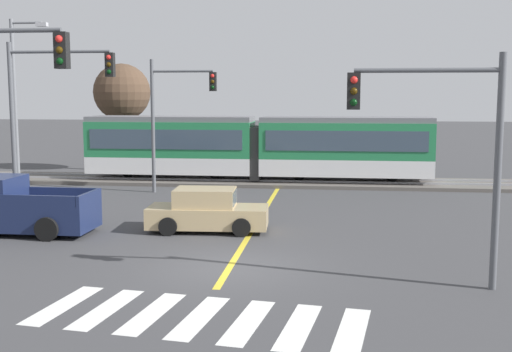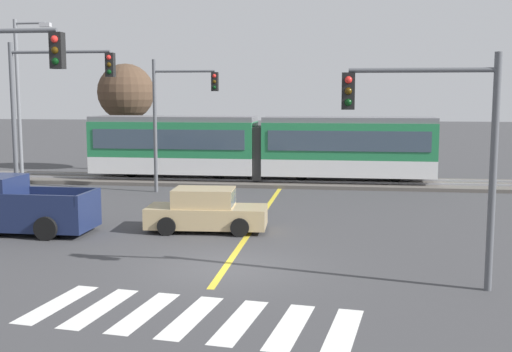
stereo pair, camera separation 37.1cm
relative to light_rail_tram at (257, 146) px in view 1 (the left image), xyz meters
name	(u,v)px [view 1 (the left image)]	position (x,y,z in m)	size (l,w,h in m)	color
ground_plane	(229,268)	(1.31, -17.11, -2.05)	(200.00, 200.00, 0.00)	#3D3D3F
track_bed	(281,182)	(1.31, 0.01, -1.96)	(120.00, 4.00, 0.18)	#56514C
rail_near	(280,181)	(1.31, -0.71, -1.82)	(120.00, 0.08, 0.10)	#939399
rail_far	(282,178)	(1.31, 0.73, -1.82)	(120.00, 0.08, 0.10)	#939399
light_rail_tram	(257,146)	(0.00, 0.00, 0.00)	(18.50, 2.64, 3.43)	silver
crosswalk_stripe_0	(63,305)	(-1.96, -20.74, -2.04)	(0.56, 2.80, 0.01)	silver
crosswalk_stripe_1	(107,309)	(-0.87, -20.88, -2.04)	(0.56, 2.80, 0.01)	silver
crosswalk_stripe_2	(152,313)	(0.22, -21.03, -2.04)	(0.56, 2.80, 0.01)	silver
crosswalk_stripe_3	(199,317)	(1.31, -21.17, -2.04)	(0.56, 2.80, 0.01)	silver
crosswalk_stripe_4	(248,322)	(2.40, -21.32, -2.04)	(0.56, 2.80, 0.01)	silver
crosswalk_stripe_5	(299,326)	(3.49, -21.46, -2.04)	(0.56, 2.80, 0.01)	silver
crosswalk_stripe_6	(352,331)	(4.58, -21.61, -2.04)	(0.56, 2.80, 0.01)	silver
lane_centre_line	(257,222)	(1.31, -10.58, -2.05)	(0.20, 17.18, 0.01)	gold
sedan_crossing	(207,211)	(-0.24, -12.43, -1.35)	(4.29, 2.10, 1.52)	tan
pickup_truck	(13,209)	(-6.87, -13.60, -1.21)	(5.42, 2.29, 1.98)	#192347
traffic_light_far_left	(173,107)	(-3.62, -3.87, 2.12)	(3.25, 0.38, 6.48)	#515459
traffic_light_mid_left	(45,102)	(-6.93, -10.70, 2.47)	(4.25, 0.38, 6.79)	#515459
traffic_light_near_right	(445,134)	(6.84, -18.29, 1.80)	(3.75, 0.38, 5.81)	#515459
street_lamp_west	(18,93)	(-12.04, -2.88, 2.81)	(2.01, 0.28, 8.60)	slate
bare_tree_far_west	(122,93)	(-9.01, 4.49, 2.86)	(3.53, 3.53, 6.70)	brown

